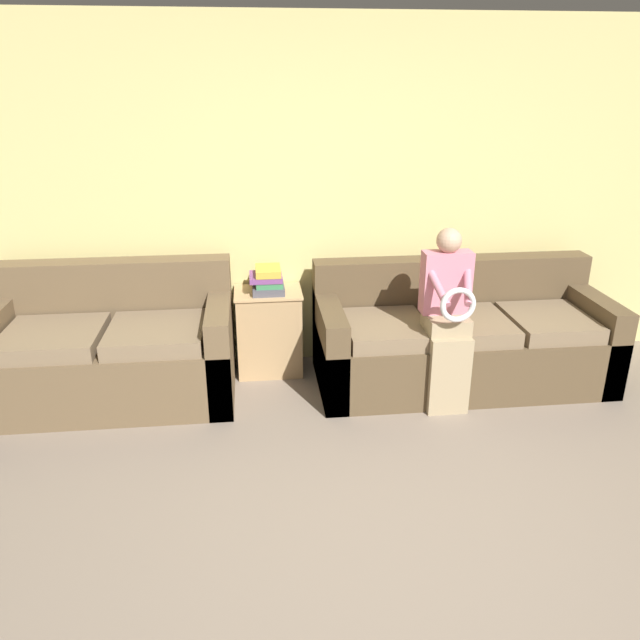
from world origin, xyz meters
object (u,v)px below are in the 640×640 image
Objects in this scene: child_left_seated at (448,314)px; side_shelf at (269,330)px; couch_main at (460,340)px; book_stack at (268,280)px; couch_side at (112,352)px.

side_shelf is at bearing 150.56° from child_left_seated.
child_left_seated reaches higher than side_shelf.
couch_main is 6.90× the size of book_stack.
side_shelf is (1.10, 0.28, -0.00)m from couch_side.
book_stack is (-1.39, 0.30, 0.41)m from couch_main.
side_shelf is 2.11× the size of book_stack.
couch_main is 3.26× the size of side_shelf.
couch_side is at bearing 170.55° from child_left_seated.
child_left_seated is at bearing -9.45° from couch_side.
couch_main reaches higher than book_stack.
child_left_seated is at bearing -29.43° from book_stack.
side_shelf is 0.40m from book_stack.
couch_side is 1.14m from side_shelf.
couch_main is at bearing -12.24° from side_shelf.
couch_main is 1.72× the size of child_left_seated.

